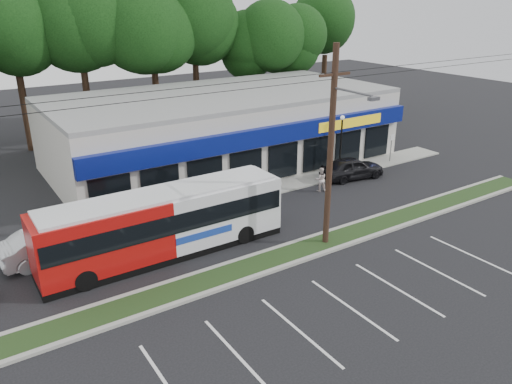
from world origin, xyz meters
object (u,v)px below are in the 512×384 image
object	(u,v)px
lamp_post	(341,138)
sign_post	(392,143)
metrobus	(164,222)
car_dark	(352,168)
pedestrian_a	(251,185)
pedestrian_b	(321,179)
utility_pole	(329,143)
car_silver	(54,243)

from	to	relation	value
lamp_post	sign_post	world-z (taller)	lamp_post
metrobus	car_dark	distance (m)	15.69
car_dark	sign_post	bearing A→B (deg)	-69.61
metrobus	lamp_post	bearing A→B (deg)	15.65
pedestrian_a	pedestrian_b	world-z (taller)	pedestrian_a
metrobus	car_dark	xyz separation A→B (m)	(15.35, 3.07, -0.96)
pedestrian_b	pedestrian_a	bearing A→B (deg)	6.34
car_dark	pedestrian_a	bearing A→B (deg)	92.10
lamp_post	pedestrian_b	world-z (taller)	lamp_post
pedestrian_b	metrobus	bearing A→B (deg)	37.74
lamp_post	metrobus	xyz separation A→B (m)	(-15.30, -4.30, -0.94)
metrobus	pedestrian_a	bearing A→B (deg)	27.92
car_dark	pedestrian_b	distance (m)	3.49
sign_post	lamp_post	bearing A→B (deg)	177.42
lamp_post	pedestrian_a	world-z (taller)	lamp_post
utility_pole	sign_post	distance (m)	15.71
pedestrian_b	utility_pole	bearing A→B (deg)	77.62
utility_pole	pedestrian_b	bearing A→B (deg)	51.26
pedestrian_a	metrobus	bearing A→B (deg)	32.29
sign_post	metrobus	bearing A→B (deg)	-168.65
utility_pole	pedestrian_a	xyz separation A→B (m)	(0.40, 7.57, -4.60)
sign_post	car_silver	distance (m)	25.06
lamp_post	car_silver	bearing A→B (deg)	-174.86
car_dark	metrobus	bearing A→B (deg)	110.20
utility_pole	car_silver	size ratio (longest dim) A/B	9.97
car_silver	pedestrian_b	size ratio (longest dim) A/B	3.12
utility_pole	metrobus	xyz separation A→B (m)	(-7.13, 3.57, -3.68)
lamp_post	sign_post	size ratio (longest dim) A/B	1.91
pedestrian_b	car_dark	bearing A→B (deg)	-142.61
car_dark	pedestrian_a	distance (m)	7.87
car_silver	pedestrian_b	distance (m)	16.62
car_dark	car_silver	xyz separation A→B (m)	(-20.05, -0.57, 0.05)
car_dark	pedestrian_b	bearing A→B (deg)	109.93
sign_post	pedestrian_b	world-z (taller)	sign_post
sign_post	pedestrian_b	size ratio (longest dim) A/B	1.38
car_silver	utility_pole	bearing A→B (deg)	-120.99
metrobus	utility_pole	bearing A→B (deg)	-26.65
utility_pole	car_silver	distance (m)	14.07
lamp_post	pedestrian_b	bearing A→B (deg)	-150.63
car_silver	car_dark	bearing A→B (deg)	-92.19
car_dark	car_silver	bearing A→B (deg)	100.52
utility_pole	lamp_post	world-z (taller)	utility_pole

